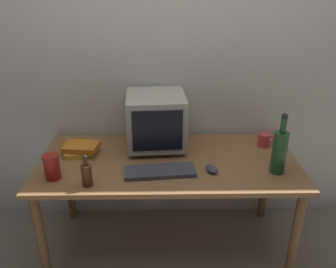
{
  "coord_description": "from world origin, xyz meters",
  "views": [
    {
      "loc": [
        -0.03,
        -1.92,
        1.77
      ],
      "look_at": [
        0.0,
        0.0,
        0.89
      ],
      "focal_mm": 36.63,
      "sensor_mm": 36.0,
      "label": 1
    }
  ],
  "objects_px": {
    "book_stack": "(81,149)",
    "mug": "(264,140)",
    "metal_canister": "(52,167)",
    "crt_monitor": "(156,120)",
    "bottle_tall": "(279,151)",
    "bottle_short": "(87,174)",
    "keyboard": "(160,171)",
    "computer_mouse": "(212,169)"
  },
  "relations": [
    {
      "from": "book_stack",
      "to": "mug",
      "type": "bearing_deg",
      "value": 4.38
    },
    {
      "from": "metal_canister",
      "to": "mug",
      "type": "bearing_deg",
      "value": 16.34
    },
    {
      "from": "crt_monitor",
      "to": "metal_canister",
      "type": "height_order",
      "value": "crt_monitor"
    },
    {
      "from": "bottle_tall",
      "to": "metal_canister",
      "type": "xyz_separation_m",
      "value": [
        -1.32,
        -0.05,
        -0.07
      ]
    },
    {
      "from": "bottle_short",
      "to": "mug",
      "type": "distance_m",
      "value": 1.21
    },
    {
      "from": "book_stack",
      "to": "mug",
      "type": "distance_m",
      "value": 1.24
    },
    {
      "from": "metal_canister",
      "to": "keyboard",
      "type": "bearing_deg",
      "value": 4.14
    },
    {
      "from": "computer_mouse",
      "to": "mug",
      "type": "bearing_deg",
      "value": 20.25
    },
    {
      "from": "crt_monitor",
      "to": "mug",
      "type": "distance_m",
      "value": 0.75
    },
    {
      "from": "computer_mouse",
      "to": "crt_monitor",
      "type": "bearing_deg",
      "value": 115.03
    },
    {
      "from": "crt_monitor",
      "to": "book_stack",
      "type": "xyz_separation_m",
      "value": [
        -0.5,
        -0.1,
        -0.16
      ]
    },
    {
      "from": "keyboard",
      "to": "metal_canister",
      "type": "distance_m",
      "value": 0.62
    },
    {
      "from": "mug",
      "to": "bottle_short",
      "type": "bearing_deg",
      "value": -157.27
    },
    {
      "from": "bottle_tall",
      "to": "mug",
      "type": "height_order",
      "value": "bottle_tall"
    },
    {
      "from": "bottle_tall",
      "to": "book_stack",
      "type": "distance_m",
      "value": 1.25
    },
    {
      "from": "keyboard",
      "to": "bottle_short",
      "type": "bearing_deg",
      "value": -168.5
    },
    {
      "from": "book_stack",
      "to": "keyboard",
      "type": "bearing_deg",
      "value": -25.67
    },
    {
      "from": "bottle_short",
      "to": "mug",
      "type": "bearing_deg",
      "value": 22.73
    },
    {
      "from": "mug",
      "to": "metal_canister",
      "type": "relative_size",
      "value": 0.8
    },
    {
      "from": "computer_mouse",
      "to": "metal_canister",
      "type": "height_order",
      "value": "metal_canister"
    },
    {
      "from": "crt_monitor",
      "to": "metal_canister",
      "type": "relative_size",
      "value": 2.72
    },
    {
      "from": "crt_monitor",
      "to": "computer_mouse",
      "type": "distance_m",
      "value": 0.51
    },
    {
      "from": "keyboard",
      "to": "book_stack",
      "type": "relative_size",
      "value": 1.77
    },
    {
      "from": "crt_monitor",
      "to": "book_stack",
      "type": "height_order",
      "value": "crt_monitor"
    },
    {
      "from": "book_stack",
      "to": "mug",
      "type": "xyz_separation_m",
      "value": [
        1.23,
        0.09,
        0.01
      ]
    },
    {
      "from": "bottle_tall",
      "to": "metal_canister",
      "type": "bearing_deg",
      "value": -177.87
    },
    {
      "from": "keyboard",
      "to": "bottle_tall",
      "type": "height_order",
      "value": "bottle_tall"
    },
    {
      "from": "computer_mouse",
      "to": "book_stack",
      "type": "bearing_deg",
      "value": 144.68
    },
    {
      "from": "bottle_short",
      "to": "metal_canister",
      "type": "xyz_separation_m",
      "value": [
        -0.21,
        0.08,
        0.0
      ]
    },
    {
      "from": "bottle_tall",
      "to": "computer_mouse",
      "type": "bearing_deg",
      "value": 178.75
    },
    {
      "from": "crt_monitor",
      "to": "bottle_tall",
      "type": "xyz_separation_m",
      "value": [
        0.72,
        -0.35,
        -0.05
      ]
    },
    {
      "from": "crt_monitor",
      "to": "mug",
      "type": "xyz_separation_m",
      "value": [
        0.74,
        -0.01,
        -0.15
      ]
    },
    {
      "from": "mug",
      "to": "crt_monitor",
      "type": "bearing_deg",
      "value": 179.2
    },
    {
      "from": "bottle_short",
      "to": "mug",
      "type": "height_order",
      "value": "bottle_short"
    },
    {
      "from": "bottle_tall",
      "to": "keyboard",
      "type": "bearing_deg",
      "value": -179.67
    },
    {
      "from": "keyboard",
      "to": "computer_mouse",
      "type": "relative_size",
      "value": 4.2
    },
    {
      "from": "keyboard",
      "to": "metal_canister",
      "type": "relative_size",
      "value": 2.8
    },
    {
      "from": "book_stack",
      "to": "metal_canister",
      "type": "height_order",
      "value": "metal_canister"
    },
    {
      "from": "bottle_tall",
      "to": "bottle_short",
      "type": "height_order",
      "value": "bottle_tall"
    },
    {
      "from": "book_stack",
      "to": "metal_canister",
      "type": "relative_size",
      "value": 1.58
    },
    {
      "from": "bottle_tall",
      "to": "book_stack",
      "type": "bearing_deg",
      "value": 168.57
    },
    {
      "from": "computer_mouse",
      "to": "book_stack",
      "type": "relative_size",
      "value": 0.42
    }
  ]
}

